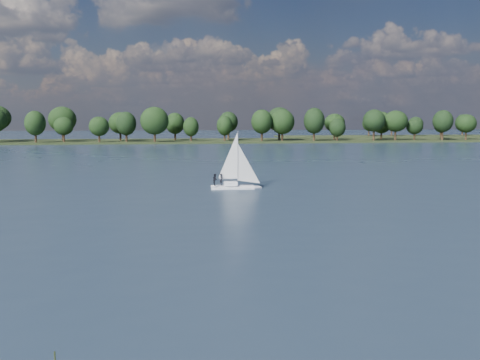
% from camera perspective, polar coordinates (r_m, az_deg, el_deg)
% --- Properties ---
extents(ground, '(700.00, 700.00, 0.00)m').
position_cam_1_polar(ground, '(124.78, -3.22, 1.94)').
color(ground, '#233342').
rests_on(ground, ground).
extents(far_shore, '(660.00, 40.00, 1.50)m').
position_cam_1_polar(far_shore, '(236.42, -5.34, 4.08)').
color(far_shore, black).
rests_on(far_shore, ground).
extents(far_shore_back, '(220.00, 30.00, 1.40)m').
position_cam_1_polar(far_shore_back, '(330.95, 23.24, 4.27)').
color(far_shore_back, black).
rests_on(far_shore_back, ground).
extents(sailboat, '(6.67, 2.13, 8.68)m').
position_cam_1_polar(sailboat, '(76.22, -0.76, 0.85)').
color(sailboat, white).
rests_on(sailboat, ground).
extents(treeline, '(562.39, 74.23, 18.28)m').
position_cam_1_polar(treeline, '(233.15, -8.90, 5.99)').
color(treeline, black).
rests_on(treeline, ground).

